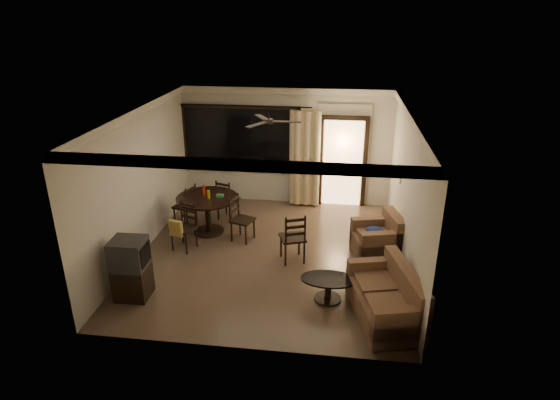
# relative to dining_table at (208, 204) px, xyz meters

# --- Properties ---
(ground) EXTENTS (5.50, 5.50, 0.00)m
(ground) POSITION_rel_dining_table_xyz_m (1.45, -0.82, -0.64)
(ground) COLOR #7F6651
(ground) RESTS_ON ground
(room_shell) EXTENTS (5.50, 6.70, 5.50)m
(room_shell) POSITION_rel_dining_table_xyz_m (2.04, 0.95, 1.19)
(room_shell) COLOR beige
(room_shell) RESTS_ON ground
(dining_table) EXTENTS (1.30, 1.30, 1.03)m
(dining_table) POSITION_rel_dining_table_xyz_m (0.00, 0.00, 0.00)
(dining_table) COLOR black
(dining_table) RESTS_ON ground
(dining_chair_west) EXTENTS (0.53, 0.53, 0.95)m
(dining_chair_west) POSITION_rel_dining_table_xyz_m (-0.59, 0.27, -0.36)
(dining_chair_west) COLOR black
(dining_chair_west) RESTS_ON ground
(dining_chair_east) EXTENTS (0.53, 0.53, 0.95)m
(dining_chair_east) POSITION_rel_dining_table_xyz_m (0.79, -0.27, -0.36)
(dining_chair_east) COLOR black
(dining_chair_east) RESTS_ON ground
(dining_chair_south) EXTENTS (0.53, 0.57, 0.95)m
(dining_chair_south) POSITION_rel_dining_table_xyz_m (-0.28, -0.81, -0.33)
(dining_chair_south) COLOR black
(dining_chair_south) RESTS_ON ground
(dining_chair_north) EXTENTS (0.53, 0.53, 0.95)m
(dining_chair_north) POSITION_rel_dining_table_xyz_m (0.25, 0.74, -0.36)
(dining_chair_north) COLOR black
(dining_chair_north) RESTS_ON ground
(tv_cabinet) EXTENTS (0.57, 0.51, 1.05)m
(tv_cabinet) POSITION_rel_dining_table_xyz_m (-0.60, -2.52, -0.11)
(tv_cabinet) COLOR black
(tv_cabinet) RESTS_ON ground
(sofa) EXTENTS (1.17, 1.70, 0.83)m
(sofa) POSITION_rel_dining_table_xyz_m (3.56, -2.58, -0.31)
(sofa) COLOR #4B2E22
(sofa) RESTS_ON ground
(armchair) EXTENTS (1.02, 1.02, 0.85)m
(armchair) POSITION_rel_dining_table_xyz_m (3.55, -0.60, -0.29)
(armchair) COLOR #4B2E22
(armchair) RESTS_ON ground
(coffee_table) EXTENTS (0.92, 0.55, 0.40)m
(coffee_table) POSITION_rel_dining_table_xyz_m (2.63, -2.21, -0.37)
(coffee_table) COLOR black
(coffee_table) RESTS_ON ground
(side_chair) EXTENTS (0.57, 0.57, 1.01)m
(side_chair) POSITION_rel_dining_table_xyz_m (1.91, -1.00, -0.34)
(side_chair) COLOR black
(side_chair) RESTS_ON ground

